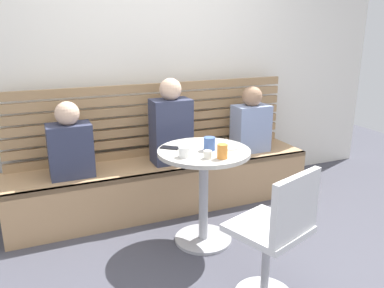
{
  "coord_description": "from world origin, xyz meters",
  "views": [
    {
      "loc": [
        -1.07,
        -1.94,
        1.6
      ],
      "look_at": [
        0.03,
        0.66,
        0.75
      ],
      "focal_mm": 36.6,
      "sensor_mm": 36.0,
      "label": 1
    }
  ],
  "objects_px": {
    "cup_espresso_small": "(208,155)",
    "cup_ceramic_white": "(184,152)",
    "plate_small": "(229,146)",
    "person_adult": "(171,126)",
    "white_chair": "(277,233)",
    "person_child_left": "(70,144)",
    "person_child_middle": "(251,123)",
    "booth_bench": "(165,184)",
    "cafe_table": "(204,178)",
    "cup_mug_blue": "(209,144)",
    "cup_tumbler_orange": "(222,151)",
    "phone_on_table": "(170,148)"
  },
  "relations": [
    {
      "from": "cup_mug_blue",
      "to": "cup_espresso_small",
      "type": "bearing_deg",
      "value": -119.27
    },
    {
      "from": "cup_ceramic_white",
      "to": "cup_mug_blue",
      "type": "distance_m",
      "value": 0.24
    },
    {
      "from": "cup_espresso_small",
      "to": "phone_on_table",
      "type": "xyz_separation_m",
      "value": [
        -0.15,
        0.32,
        -0.02
      ]
    },
    {
      "from": "cup_tumbler_orange",
      "to": "cup_mug_blue",
      "type": "xyz_separation_m",
      "value": [
        0.0,
        0.2,
        -0.0
      ]
    },
    {
      "from": "person_adult",
      "to": "cup_tumbler_orange",
      "type": "relative_size",
      "value": 7.45
    },
    {
      "from": "cup_espresso_small",
      "to": "cafe_table",
      "type": "bearing_deg",
      "value": 72.59
    },
    {
      "from": "cup_mug_blue",
      "to": "plate_small",
      "type": "height_order",
      "value": "cup_mug_blue"
    },
    {
      "from": "cup_ceramic_white",
      "to": "person_adult",
      "type": "bearing_deg",
      "value": 76.74
    },
    {
      "from": "cup_ceramic_white",
      "to": "plate_small",
      "type": "distance_m",
      "value": 0.4
    },
    {
      "from": "white_chair",
      "to": "person_child_left",
      "type": "height_order",
      "value": "person_child_left"
    },
    {
      "from": "person_adult",
      "to": "cup_ceramic_white",
      "type": "bearing_deg",
      "value": -103.26
    },
    {
      "from": "cafe_table",
      "to": "white_chair",
      "type": "relative_size",
      "value": 0.87
    },
    {
      "from": "booth_bench",
      "to": "plate_small",
      "type": "bearing_deg",
      "value": -68.7
    },
    {
      "from": "person_adult",
      "to": "cup_mug_blue",
      "type": "distance_m",
      "value": 0.67
    },
    {
      "from": "cup_ceramic_white",
      "to": "plate_small",
      "type": "height_order",
      "value": "cup_ceramic_white"
    },
    {
      "from": "person_child_left",
      "to": "cup_ceramic_white",
      "type": "distance_m",
      "value": 1.0
    },
    {
      "from": "plate_small",
      "to": "white_chair",
      "type": "bearing_deg",
      "value": -98.06
    },
    {
      "from": "white_chair",
      "to": "person_child_middle",
      "type": "bearing_deg",
      "value": 64.18
    },
    {
      "from": "cafe_table",
      "to": "phone_on_table",
      "type": "relative_size",
      "value": 5.29
    },
    {
      "from": "cafe_table",
      "to": "person_child_middle",
      "type": "xyz_separation_m",
      "value": [
        0.8,
        0.67,
        0.2
      ]
    },
    {
      "from": "white_chair",
      "to": "cup_espresso_small",
      "type": "xyz_separation_m",
      "value": [
        -0.15,
        0.63,
        0.3
      ]
    },
    {
      "from": "plate_small",
      "to": "cup_espresso_small",
      "type": "bearing_deg",
      "value": -147.1
    },
    {
      "from": "person_child_left",
      "to": "person_child_middle",
      "type": "distance_m",
      "value": 1.67
    },
    {
      "from": "cafe_table",
      "to": "person_adult",
      "type": "xyz_separation_m",
      "value": [
        -0.01,
        0.65,
        0.25
      ]
    },
    {
      "from": "cafe_table",
      "to": "phone_on_table",
      "type": "xyz_separation_m",
      "value": [
        -0.21,
        0.14,
        0.23
      ]
    },
    {
      "from": "cafe_table",
      "to": "person_child_middle",
      "type": "distance_m",
      "value": 1.06
    },
    {
      "from": "booth_bench",
      "to": "white_chair",
      "type": "bearing_deg",
      "value": -83.96
    },
    {
      "from": "booth_bench",
      "to": "person_child_left",
      "type": "relative_size",
      "value": 4.42
    },
    {
      "from": "cafe_table",
      "to": "person_child_middle",
      "type": "bearing_deg",
      "value": 39.71
    },
    {
      "from": "booth_bench",
      "to": "cup_espresso_small",
      "type": "xyz_separation_m",
      "value": [
        0.01,
        -0.86,
        0.55
      ]
    },
    {
      "from": "cup_espresso_small",
      "to": "plate_small",
      "type": "distance_m",
      "value": 0.31
    },
    {
      "from": "booth_bench",
      "to": "person_adult",
      "type": "xyz_separation_m",
      "value": [
        0.05,
        -0.02,
        0.55
      ]
    },
    {
      "from": "person_adult",
      "to": "white_chair",
      "type": "bearing_deg",
      "value": -85.98
    },
    {
      "from": "cup_espresso_small",
      "to": "plate_small",
      "type": "xyz_separation_m",
      "value": [
        0.26,
        0.17,
        -0.02
      ]
    },
    {
      "from": "white_chair",
      "to": "cup_mug_blue",
      "type": "xyz_separation_m",
      "value": [
        -0.05,
        0.79,
        0.32
      ]
    },
    {
      "from": "white_chair",
      "to": "cup_espresso_small",
      "type": "height_order",
      "value": "white_chair"
    },
    {
      "from": "booth_bench",
      "to": "person_child_middle",
      "type": "xyz_separation_m",
      "value": [
        0.87,
        -0.01,
        0.49
      ]
    },
    {
      "from": "person_adult",
      "to": "cup_espresso_small",
      "type": "height_order",
      "value": "person_adult"
    },
    {
      "from": "cup_espresso_small",
      "to": "cup_mug_blue",
      "type": "xyz_separation_m",
      "value": [
        0.09,
        0.17,
        0.02
      ]
    },
    {
      "from": "cup_espresso_small",
      "to": "cup_ceramic_white",
      "type": "bearing_deg",
      "value": 144.6
    },
    {
      "from": "cup_mug_blue",
      "to": "phone_on_table",
      "type": "height_order",
      "value": "cup_mug_blue"
    },
    {
      "from": "cup_ceramic_white",
      "to": "booth_bench",
      "type": "bearing_deg",
      "value": 81.07
    },
    {
      "from": "cup_tumbler_orange",
      "to": "cup_mug_blue",
      "type": "bearing_deg",
      "value": 89.79
    },
    {
      "from": "person_child_middle",
      "to": "cup_mug_blue",
      "type": "xyz_separation_m",
      "value": [
        -0.77,
        -0.68,
        0.07
      ]
    },
    {
      "from": "person_child_left",
      "to": "phone_on_table",
      "type": "bearing_deg",
      "value": -37.71
    },
    {
      "from": "phone_on_table",
      "to": "person_child_left",
      "type": "bearing_deg",
      "value": 92.8
    },
    {
      "from": "white_chair",
      "to": "person_adult",
      "type": "height_order",
      "value": "person_adult"
    },
    {
      "from": "person_child_left",
      "to": "cup_ceramic_white",
      "type": "relative_size",
      "value": 7.63
    },
    {
      "from": "cafe_table",
      "to": "cup_tumbler_orange",
      "type": "xyz_separation_m",
      "value": [
        0.04,
        -0.22,
        0.27
      ]
    },
    {
      "from": "booth_bench",
      "to": "person_child_middle",
      "type": "bearing_deg",
      "value": -0.75
    }
  ]
}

